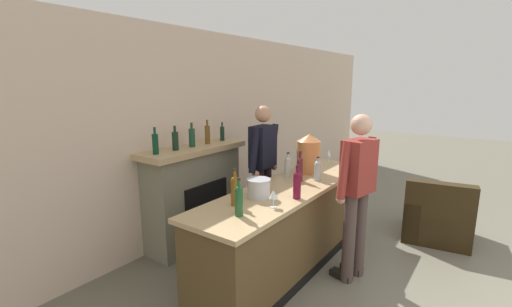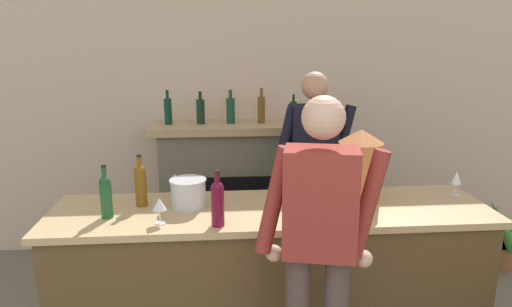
{
  "view_description": "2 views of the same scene",
  "coord_description": "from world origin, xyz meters",
  "px_view_note": "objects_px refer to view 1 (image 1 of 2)",
  "views": [
    {
      "loc": [
        -3.03,
        0.67,
        2.07
      ],
      "look_at": [
        0.22,
        3.01,
        1.23
      ],
      "focal_mm": 24.0,
      "sensor_mm": 36.0,
      "label": 1
    },
    {
      "loc": [
        -0.19,
        -0.3,
        2.02
      ],
      "look_at": [
        0.06,
        2.81,
        1.23
      ],
      "focal_mm": 32.0,
      "sensor_mm": 36.0,
      "label": 2
    }
  ],
  "objects_px": {
    "armchair_black": "(437,220)",
    "wine_glass_by_dispenser": "(273,195)",
    "wine_bottle_port_short": "(239,199)",
    "wine_glass_front_left": "(329,153)",
    "person_customer": "(357,191)",
    "wine_bottle_cabernet_heavy": "(288,166)",
    "wine_bottle_chardonnay_pale": "(318,170)",
    "wine_bottle_merlot_tall": "(235,189)",
    "fireplace_stone": "(194,194)",
    "person_bartender": "(263,167)",
    "wine_glass_front_right": "(236,184)",
    "copper_dispenser": "(309,153)",
    "wine_bottle_burgundy_dark": "(297,184)",
    "ice_bucket_steel": "(259,188)",
    "wine_bottle_riesling_slim": "(300,168)",
    "potted_plant_corner": "(311,184)"
  },
  "relations": [
    {
      "from": "copper_dispenser",
      "to": "wine_bottle_riesling_slim",
      "type": "bearing_deg",
      "value": -165.84
    },
    {
      "from": "wine_bottle_chardonnay_pale",
      "to": "wine_bottle_merlot_tall",
      "type": "bearing_deg",
      "value": 167.74
    },
    {
      "from": "ice_bucket_steel",
      "to": "wine_bottle_port_short",
      "type": "bearing_deg",
      "value": -163.96
    },
    {
      "from": "wine_bottle_riesling_slim",
      "to": "wine_glass_front_right",
      "type": "distance_m",
      "value": 0.88
    },
    {
      "from": "ice_bucket_steel",
      "to": "wine_glass_front_left",
      "type": "distance_m",
      "value": 1.85
    },
    {
      "from": "person_bartender",
      "to": "wine_bottle_port_short",
      "type": "xyz_separation_m",
      "value": [
        -1.42,
        -0.73,
        0.11
      ]
    },
    {
      "from": "fireplace_stone",
      "to": "wine_glass_by_dispenser",
      "type": "distance_m",
      "value": 1.65
    },
    {
      "from": "wine_bottle_chardonnay_pale",
      "to": "wine_glass_by_dispenser",
      "type": "height_order",
      "value": "wine_bottle_chardonnay_pale"
    },
    {
      "from": "wine_bottle_cabernet_heavy",
      "to": "wine_bottle_port_short",
      "type": "distance_m",
      "value": 1.34
    },
    {
      "from": "armchair_black",
      "to": "wine_bottle_chardonnay_pale",
      "type": "bearing_deg",
      "value": 140.98
    },
    {
      "from": "person_customer",
      "to": "wine_glass_front_right",
      "type": "relative_size",
      "value": 10.49
    },
    {
      "from": "fireplace_stone",
      "to": "person_bartender",
      "type": "xyz_separation_m",
      "value": [
        0.61,
        -0.66,
        0.34
      ]
    },
    {
      "from": "wine_bottle_cabernet_heavy",
      "to": "wine_bottle_merlot_tall",
      "type": "bearing_deg",
      "value": -174.84
    },
    {
      "from": "wine_bottle_cabernet_heavy",
      "to": "wine_glass_front_right",
      "type": "bearing_deg",
      "value": 176.56
    },
    {
      "from": "wine_bottle_burgundy_dark",
      "to": "wine_glass_by_dispenser",
      "type": "height_order",
      "value": "wine_bottle_burgundy_dark"
    },
    {
      "from": "copper_dispenser",
      "to": "wine_bottle_merlot_tall",
      "type": "distance_m",
      "value": 1.45
    },
    {
      "from": "wine_bottle_chardonnay_pale",
      "to": "wine_glass_front_right",
      "type": "bearing_deg",
      "value": 157.12
    },
    {
      "from": "wine_bottle_merlot_tall",
      "to": "wine_glass_front_right",
      "type": "distance_m",
      "value": 0.26
    },
    {
      "from": "fireplace_stone",
      "to": "wine_glass_by_dispenser",
      "type": "xyz_separation_m",
      "value": [
        -0.48,
        -1.52,
        0.42
      ]
    },
    {
      "from": "potted_plant_corner",
      "to": "copper_dispenser",
      "type": "relative_size",
      "value": 1.43
    },
    {
      "from": "person_bartender",
      "to": "wine_bottle_burgundy_dark",
      "type": "height_order",
      "value": "person_bartender"
    },
    {
      "from": "wine_glass_by_dispenser",
      "to": "person_customer",
      "type": "bearing_deg",
      "value": -29.05
    },
    {
      "from": "person_bartender",
      "to": "wine_glass_by_dispenser",
      "type": "height_order",
      "value": "person_bartender"
    },
    {
      "from": "armchair_black",
      "to": "wine_bottle_merlot_tall",
      "type": "bearing_deg",
      "value": 151.88
    },
    {
      "from": "person_customer",
      "to": "wine_bottle_port_short",
      "type": "distance_m",
      "value": 1.33
    },
    {
      "from": "potted_plant_corner",
      "to": "wine_glass_front_left",
      "type": "xyz_separation_m",
      "value": [
        -0.86,
        -0.68,
        0.78
      ]
    },
    {
      "from": "potted_plant_corner",
      "to": "person_bartender",
      "type": "distance_m",
      "value": 1.91
    },
    {
      "from": "fireplace_stone",
      "to": "wine_glass_front_left",
      "type": "relative_size",
      "value": 9.15
    },
    {
      "from": "copper_dispenser",
      "to": "wine_glass_front_right",
      "type": "distance_m",
      "value": 1.26
    },
    {
      "from": "person_bartender",
      "to": "wine_bottle_merlot_tall",
      "type": "bearing_deg",
      "value": -156.44
    },
    {
      "from": "person_bartender",
      "to": "wine_bottle_merlot_tall",
      "type": "height_order",
      "value": "person_bartender"
    },
    {
      "from": "armchair_black",
      "to": "ice_bucket_steel",
      "type": "distance_m",
      "value": 2.72
    },
    {
      "from": "wine_bottle_port_short",
      "to": "wine_glass_by_dispenser",
      "type": "bearing_deg",
      "value": -21.11
    },
    {
      "from": "wine_bottle_chardonnay_pale",
      "to": "wine_bottle_port_short",
      "type": "relative_size",
      "value": 0.84
    },
    {
      "from": "fireplace_stone",
      "to": "wine_bottle_port_short",
      "type": "height_order",
      "value": "fireplace_stone"
    },
    {
      "from": "fireplace_stone",
      "to": "wine_bottle_merlot_tall",
      "type": "relative_size",
      "value": 4.62
    },
    {
      "from": "armchair_black",
      "to": "wine_bottle_cabernet_heavy",
      "type": "relative_size",
      "value": 3.07
    },
    {
      "from": "armchair_black",
      "to": "wine_glass_by_dispenser",
      "type": "relative_size",
      "value": 5.59
    },
    {
      "from": "wine_glass_front_right",
      "to": "ice_bucket_steel",
      "type": "bearing_deg",
      "value": -63.43
    },
    {
      "from": "copper_dispenser",
      "to": "wine_bottle_chardonnay_pale",
      "type": "distance_m",
      "value": 0.38
    },
    {
      "from": "wine_bottle_port_short",
      "to": "wine_glass_front_left",
      "type": "height_order",
      "value": "wine_bottle_port_short"
    },
    {
      "from": "fireplace_stone",
      "to": "wine_glass_front_right",
      "type": "height_order",
      "value": "fireplace_stone"
    },
    {
      "from": "fireplace_stone",
      "to": "wine_glass_by_dispenser",
      "type": "height_order",
      "value": "fireplace_stone"
    },
    {
      "from": "person_customer",
      "to": "wine_bottle_riesling_slim",
      "type": "distance_m",
      "value": 0.7
    },
    {
      "from": "fireplace_stone",
      "to": "potted_plant_corner",
      "type": "relative_size",
      "value": 2.29
    },
    {
      "from": "person_customer",
      "to": "wine_bottle_merlot_tall",
      "type": "height_order",
      "value": "person_customer"
    },
    {
      "from": "person_customer",
      "to": "wine_bottle_chardonnay_pale",
      "type": "distance_m",
      "value": 0.57
    },
    {
      "from": "wine_glass_by_dispenser",
      "to": "wine_glass_front_right",
      "type": "height_order",
      "value": "wine_glass_front_right"
    },
    {
      "from": "person_customer",
      "to": "wine_glass_by_dispenser",
      "type": "bearing_deg",
      "value": 150.95
    },
    {
      "from": "copper_dispenser",
      "to": "wine_glass_front_right",
      "type": "height_order",
      "value": "copper_dispenser"
    }
  ]
}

